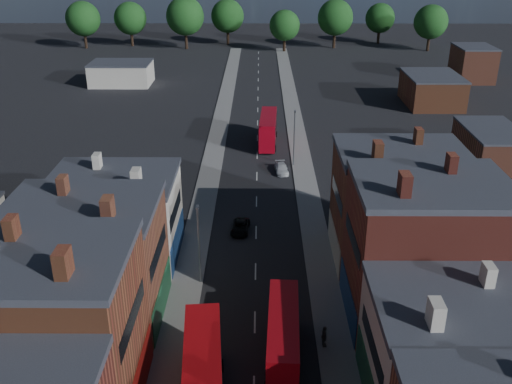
{
  "coord_description": "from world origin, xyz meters",
  "views": [
    {
      "loc": [
        0.37,
        -15.68,
        30.35
      ],
      "look_at": [
        0.0,
        38.9,
        5.46
      ],
      "focal_mm": 40.0,
      "sensor_mm": 36.0,
      "label": 1
    }
  ],
  "objects_px": {
    "car_3": "(282,169)",
    "bus_0": "(203,379)",
    "bus_1": "(283,338)",
    "car_2": "(240,227)",
    "bus_2": "(268,129)",
    "ped_3": "(324,336)"
  },
  "relations": [
    {
      "from": "bus_1",
      "to": "car_3",
      "type": "relative_size",
      "value": 2.52
    },
    {
      "from": "bus_0",
      "to": "car_2",
      "type": "distance_m",
      "value": 26.08
    },
    {
      "from": "bus_2",
      "to": "car_3",
      "type": "distance_m",
      "value": 12.03
    },
    {
      "from": "bus_0",
      "to": "bus_1",
      "type": "relative_size",
      "value": 1.12
    },
    {
      "from": "bus_1",
      "to": "ped_3",
      "type": "xyz_separation_m",
      "value": [
        3.38,
        1.85,
        -1.28
      ]
    },
    {
      "from": "bus_2",
      "to": "ped_3",
      "type": "bearing_deg",
      "value": -82.63
    },
    {
      "from": "car_3",
      "to": "bus_2",
      "type": "bearing_deg",
      "value": 93.3
    },
    {
      "from": "bus_0",
      "to": "bus_1",
      "type": "xyz_separation_m",
      "value": [
        5.62,
        4.66,
        -0.27
      ]
    },
    {
      "from": "car_2",
      "to": "ped_3",
      "type": "xyz_separation_m",
      "value": [
        7.32,
        -19.43,
        0.5
      ]
    },
    {
      "from": "car_2",
      "to": "car_3",
      "type": "bearing_deg",
      "value": 78.56
    },
    {
      "from": "car_2",
      "to": "car_3",
      "type": "relative_size",
      "value": 1.0
    },
    {
      "from": "bus_1",
      "to": "car_3",
      "type": "distance_m",
      "value": 38.49
    },
    {
      "from": "bus_1",
      "to": "car_2",
      "type": "distance_m",
      "value": 21.72
    },
    {
      "from": "bus_1",
      "to": "car_2",
      "type": "bearing_deg",
      "value": 103.14
    },
    {
      "from": "car_3",
      "to": "bus_0",
      "type": "bearing_deg",
      "value": -104.09
    },
    {
      "from": "bus_1",
      "to": "car_2",
      "type": "height_order",
      "value": "bus_1"
    },
    {
      "from": "bus_0",
      "to": "car_3",
      "type": "xyz_separation_m",
      "value": [
        6.85,
        43.09,
        -2.03
      ]
    },
    {
      "from": "bus_2",
      "to": "car_2",
      "type": "distance_m",
      "value": 29.17
    },
    {
      "from": "bus_1",
      "to": "car_2",
      "type": "xyz_separation_m",
      "value": [
        -3.94,
        21.28,
        -1.78
      ]
    },
    {
      "from": "car_3",
      "to": "bus_1",
      "type": "bearing_deg",
      "value": -96.89
    },
    {
      "from": "bus_1",
      "to": "bus_2",
      "type": "height_order",
      "value": "bus_2"
    },
    {
      "from": "bus_0",
      "to": "bus_1",
      "type": "height_order",
      "value": "bus_0"
    }
  ]
}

